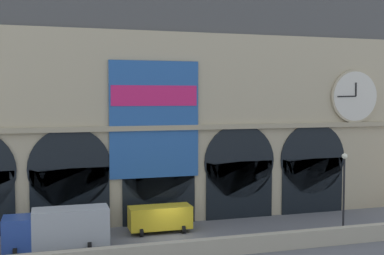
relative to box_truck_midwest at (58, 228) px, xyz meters
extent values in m
plane|color=slate|center=(8.77, 0.40, -1.70)|extent=(200.00, 200.00, 0.00)
cube|color=#B2A891|center=(8.77, -4.32, -1.06)|extent=(90.00, 0.70, 1.28)
cube|color=#BCAD8C|center=(8.77, 8.21, 6.84)|extent=(47.49, 5.61, 17.08)
cube|color=#4C4C4C|center=(8.77, 8.51, 17.52)|extent=(47.49, 5.01, 4.28)
cube|color=black|center=(1.11, 5.35, 0.97)|extent=(6.55, 0.20, 5.34)
cylinder|color=black|center=(1.11, 5.35, 3.64)|extent=(6.89, 0.20, 6.89)
cube|color=black|center=(8.77, 5.35, 0.97)|extent=(6.55, 0.20, 5.34)
cylinder|color=black|center=(8.77, 5.35, 3.64)|extent=(6.89, 0.20, 6.89)
cube|color=black|center=(16.43, 5.35, 0.97)|extent=(6.55, 0.20, 5.34)
cylinder|color=black|center=(16.43, 5.35, 3.64)|extent=(6.89, 0.20, 6.89)
cube|color=black|center=(24.09, 5.35, 0.97)|extent=(6.55, 0.20, 5.34)
cylinder|color=black|center=(24.09, 5.35, 3.64)|extent=(6.89, 0.20, 6.89)
cylinder|color=#BCAD8C|center=(28.61, 5.25, 9.69)|extent=(5.27, 0.25, 5.27)
cylinder|color=silver|center=(28.61, 5.13, 9.69)|extent=(4.88, 0.06, 4.88)
cube|color=black|center=(28.60, 5.07, 10.36)|extent=(0.18, 0.04, 1.34)
cube|color=black|center=(27.57, 5.05, 9.67)|extent=(2.08, 0.04, 0.15)
cube|color=#2659A5|center=(8.37, 5.23, 7.65)|extent=(7.94, 0.12, 10.24)
cube|color=#DB1E66|center=(8.37, 5.15, 9.73)|extent=(7.62, 0.04, 1.78)
cube|color=tan|center=(8.77, 5.25, 6.90)|extent=(47.49, 0.50, 0.44)
cube|color=#28479E|center=(-2.86, 0.00, -0.13)|extent=(2.00, 2.30, 2.30)
cube|color=#ADB2B7|center=(0.89, 0.00, 0.07)|extent=(5.50, 2.30, 2.70)
cylinder|color=black|center=(-2.96, -1.03, -1.28)|extent=(0.28, 0.84, 0.84)
cylinder|color=black|center=(-2.96, 1.04, -1.28)|extent=(0.28, 0.84, 0.84)
cylinder|color=black|center=(2.14, -1.03, -1.28)|extent=(0.28, 0.84, 0.84)
cylinder|color=black|center=(2.14, 1.04, -1.28)|extent=(0.28, 0.84, 0.84)
cube|color=gold|center=(8.27, 2.79, -0.43)|extent=(5.20, 2.00, 1.86)
cylinder|color=black|center=(6.51, 1.89, -1.36)|extent=(0.28, 0.68, 0.68)
cylinder|color=black|center=(6.51, 3.69, -1.36)|extent=(0.28, 0.68, 0.68)
cylinder|color=black|center=(10.04, 1.89, -1.36)|extent=(0.28, 0.68, 0.68)
cylinder|color=black|center=(10.04, 3.69, -1.36)|extent=(0.28, 0.68, 0.68)
cylinder|color=black|center=(21.68, -3.52, 1.55)|extent=(0.16, 0.16, 6.50)
sphere|color=#F2EDCC|center=(21.68, -3.52, 4.98)|extent=(0.44, 0.44, 0.44)
camera|label=1|loc=(-0.58, -36.59, 9.63)|focal=45.70mm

